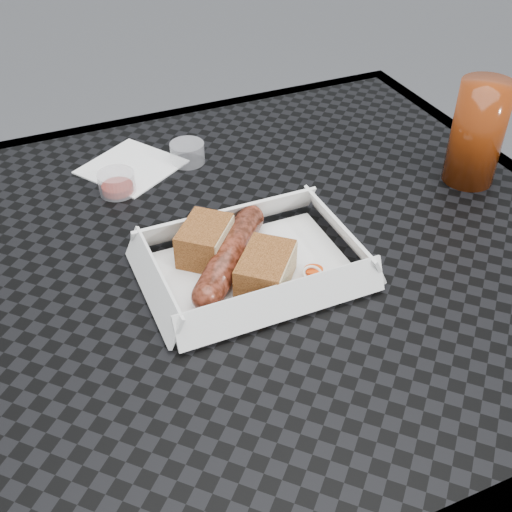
# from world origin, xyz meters

# --- Properties ---
(patio_table) EXTENTS (0.80, 0.80, 0.74)m
(patio_table) POSITION_xyz_m (0.00, 0.00, 0.67)
(patio_table) COLOR black
(patio_table) RESTS_ON ground
(food_tray) EXTENTS (0.22, 0.15, 0.00)m
(food_tray) POSITION_xyz_m (-0.05, -0.04, 0.75)
(food_tray) COLOR white
(food_tray) RESTS_ON patio_table
(bratwurst) EXTENTS (0.13, 0.15, 0.03)m
(bratwurst) POSITION_xyz_m (-0.08, -0.03, 0.77)
(bratwurst) COLOR maroon
(bratwurst) RESTS_ON food_tray
(bread_near) EXTENTS (0.08, 0.08, 0.04)m
(bread_near) POSITION_xyz_m (-0.09, 0.00, 0.77)
(bread_near) COLOR brown
(bread_near) RESTS_ON food_tray
(bread_far) EXTENTS (0.09, 0.09, 0.04)m
(bread_far) POSITION_xyz_m (-0.05, -0.07, 0.77)
(bread_far) COLOR brown
(bread_far) RESTS_ON food_tray
(veg_garnish) EXTENTS (0.03, 0.03, 0.00)m
(veg_garnish) POSITION_xyz_m (0.00, -0.09, 0.75)
(veg_garnish) COLOR #E6410A
(veg_garnish) RESTS_ON food_tray
(napkin) EXTENTS (0.17, 0.17, 0.00)m
(napkin) POSITION_xyz_m (-0.12, 0.24, 0.75)
(napkin) COLOR white
(napkin) RESTS_ON patio_table
(condiment_cup_sauce) EXTENTS (0.05, 0.05, 0.03)m
(condiment_cup_sauce) POSITION_xyz_m (-0.16, 0.19, 0.76)
(condiment_cup_sauce) COLOR maroon
(condiment_cup_sauce) RESTS_ON patio_table
(condiment_cup_empty) EXTENTS (0.05, 0.05, 0.03)m
(condiment_cup_empty) POSITION_xyz_m (-0.04, 0.23, 0.76)
(condiment_cup_empty) COLOR silver
(condiment_cup_empty) RESTS_ON patio_table
(drink_glass) EXTENTS (0.07, 0.07, 0.14)m
(drink_glass) POSITION_xyz_m (0.30, 0.02, 0.82)
(drink_glass) COLOR #642208
(drink_glass) RESTS_ON patio_table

